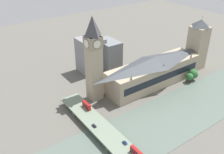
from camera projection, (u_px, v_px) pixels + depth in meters
ground_plane at (158, 93)px, 236.07m from camera, size 600.00×600.00×0.00m
river_water at (185, 109)px, 212.99m from camera, size 52.68×360.00×0.30m
parliament_hall at (154, 71)px, 244.49m from camera, size 26.48×102.56×29.24m
clock_tower at (94, 57)px, 209.30m from camera, size 12.69×12.69×76.09m
victoria_tower at (197, 44)px, 270.69m from camera, size 16.95×16.95×58.85m
road_bridge at (115, 142)px, 172.78m from camera, size 137.35×16.15×5.70m
double_decker_bus_lead at (136, 152)px, 159.37m from camera, size 10.44×2.47×4.86m
double_decker_bus_mid at (87, 105)px, 204.24m from camera, size 10.27×2.48×5.03m
car_northbound_tail at (94, 126)px, 184.95m from camera, size 4.22×1.87×1.38m
car_southbound_lead at (125, 143)px, 169.51m from camera, size 3.81×1.90×1.44m
city_block_west at (108, 55)px, 273.07m from camera, size 28.15×18.63×32.87m
city_block_center at (91, 55)px, 267.59m from camera, size 24.76×25.25×37.39m
tree_embankment_near at (193, 74)px, 254.58m from camera, size 9.02×9.02×11.84m
tree_embankment_mid at (194, 74)px, 254.94m from camera, size 8.55×8.55×10.69m
tree_embankment_far at (190, 77)px, 250.79m from camera, size 7.43×7.43×10.00m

